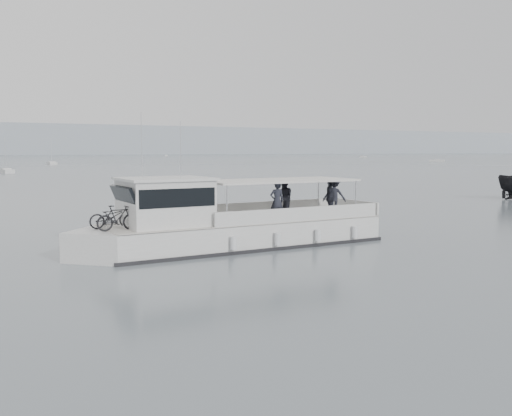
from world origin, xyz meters
name	(u,v)px	position (x,y,z in m)	size (l,w,h in m)	color
ground	(180,270)	(0.00, 0.00, 0.00)	(1400.00, 1400.00, 0.00)	slate
tour_boat	(220,226)	(3.01, 3.19, 0.94)	(13.74, 3.72, 5.74)	silver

